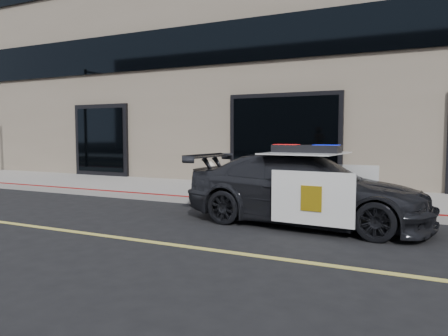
% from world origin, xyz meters
% --- Properties ---
extents(ground, '(120.00, 120.00, 0.00)m').
position_xyz_m(ground, '(0.00, 0.00, 0.00)').
color(ground, black).
rests_on(ground, ground).
extents(sidewalk_n, '(60.00, 3.50, 0.15)m').
position_xyz_m(sidewalk_n, '(0.00, 5.25, 0.07)').
color(sidewalk_n, gray).
rests_on(sidewalk_n, ground).
extents(building_n, '(60.00, 7.00, 12.00)m').
position_xyz_m(building_n, '(0.00, 10.50, 6.00)').
color(building_n, '#756856').
rests_on(building_n, ground).
extents(police_car, '(2.37, 4.71, 1.47)m').
position_xyz_m(police_car, '(0.94, 2.39, 0.66)').
color(police_car, black).
rests_on(police_car, ground).
extents(fire_hydrant, '(0.36, 0.50, 0.80)m').
position_xyz_m(fire_hydrant, '(-2.21, 4.59, 0.53)').
color(fire_hydrant, '#EDE2C7').
rests_on(fire_hydrant, sidewalk_n).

